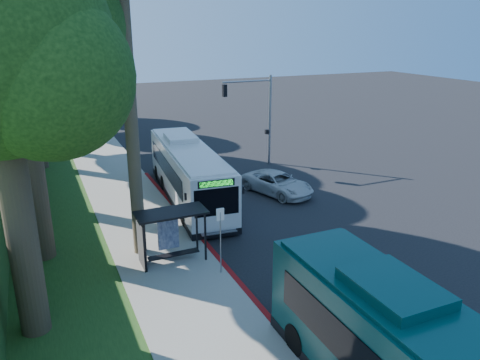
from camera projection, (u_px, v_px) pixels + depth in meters
name	position (u px, v px, depth m)	size (l,w,h in m)	color
ground	(275.00, 216.00, 27.20)	(140.00, 140.00, 0.00)	black
sidewalk	(151.00, 237.00, 24.35)	(4.50, 70.00, 0.12)	gray
red_curb	(221.00, 262.00, 21.77)	(0.25, 30.00, 0.13)	maroon
grass_verge	(31.00, 221.00, 26.48)	(8.00, 70.00, 0.06)	#234719
bus_shelter	(165.00, 227.00, 21.34)	(3.20, 1.51, 2.55)	black
stop_sign_pole	(220.00, 232.00, 20.12)	(0.35, 0.06, 3.17)	gray
traffic_signal_pole	(258.00, 109.00, 35.95)	(4.10, 0.30, 7.00)	gray
tree_0	(11.00, 8.00, 18.87)	(8.40, 8.00, 15.70)	#382B1E
tree_2	(24.00, 27.00, 33.16)	(8.82, 8.40, 15.12)	#382B1E
tree_4	(29.00, 34.00, 47.46)	(8.40, 8.00, 14.14)	#382B1E
tree_5	(38.00, 40.00, 55.01)	(7.35, 7.00, 12.86)	#382B1E
white_bus	(188.00, 172.00, 29.34)	(3.80, 12.76, 3.75)	silver
pickup	(277.00, 183.00, 30.66)	(2.35, 5.11, 1.42)	beige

